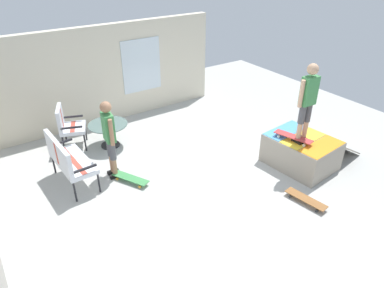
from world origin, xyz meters
TOP-DOWN VIEW (x-y plane):
  - ground_plane at (0.00, 0.00)m, footprint 12.00×12.00m
  - house_facade at (3.80, 0.49)m, footprint 0.23×6.00m
  - skate_ramp at (-0.62, -1.95)m, footprint 1.52×2.06m
  - patio_bench at (1.44, 2.40)m, footprint 1.28×0.62m
  - patio_chair_near_house at (2.90, 1.95)m, footprint 0.77×0.73m
  - patio_table at (2.44, 1.16)m, footprint 0.90×0.90m
  - person_watching at (1.25, 1.56)m, footprint 0.48×0.27m
  - person_skater at (-0.67, -1.76)m, footprint 0.25×0.48m
  - skateboard_by_bench at (0.84, 1.39)m, footprint 0.80×0.55m
  - skateboard_spare at (-1.57, -1.01)m, footprint 0.82×0.32m
  - skateboard_on_ramp at (-0.57, -1.64)m, footprint 0.82×0.41m

SIDE VIEW (x-z plane):
  - ground_plane at x=0.00m, z-range -0.10..0.00m
  - skateboard_by_bench at x=0.84m, z-range 0.03..0.14m
  - skateboard_spare at x=-1.57m, z-range 0.03..0.14m
  - skate_ramp at x=-0.62m, z-range 0.00..0.66m
  - patio_table at x=2.44m, z-range 0.12..0.69m
  - patio_chair_near_house at x=2.90m, z-range 0.10..1.12m
  - patio_bench at x=1.44m, z-range 0.11..1.13m
  - skateboard_on_ramp at x=-0.57m, z-range 0.70..0.80m
  - person_watching at x=1.25m, z-range 0.13..1.78m
  - house_facade at x=3.80m, z-range 0.00..2.49m
  - person_skater at x=-0.67m, z-range 0.79..2.41m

